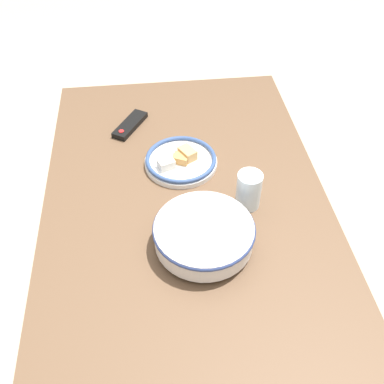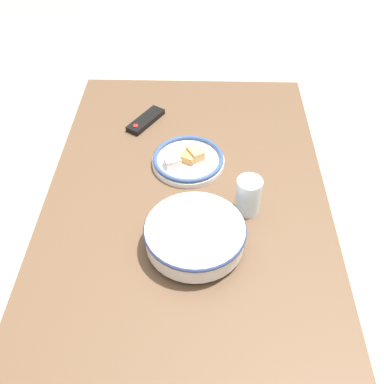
{
  "view_description": "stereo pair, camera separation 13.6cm",
  "coord_description": "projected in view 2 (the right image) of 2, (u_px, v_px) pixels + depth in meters",
  "views": [
    {
      "loc": [
        -1.0,
        0.09,
        1.78
      ],
      "look_at": [
        -0.04,
        -0.02,
        0.82
      ],
      "focal_mm": 42.0,
      "sensor_mm": 36.0,
      "label": 1
    },
    {
      "loc": [
        -1.01,
        -0.04,
        1.78
      ],
      "look_at": [
        -0.04,
        -0.02,
        0.82
      ],
      "focal_mm": 42.0,
      "sensor_mm": 36.0,
      "label": 2
    }
  ],
  "objects": [
    {
      "name": "ground_plane",
      "position": [
        188.0,
        317.0,
        1.97
      ],
      "size": [
        8.0,
        8.0,
        0.0
      ],
      "primitive_type": "plane",
      "color": "#B7A88E"
    },
    {
      "name": "dining_table",
      "position": [
        187.0,
        211.0,
        1.48
      ],
      "size": [
        1.32,
        0.88,
        0.78
      ],
      "color": "brown",
      "rests_on": "ground_plane"
    },
    {
      "name": "food_plate",
      "position": [
        189.0,
        160.0,
        1.5
      ],
      "size": [
        0.24,
        0.24,
        0.05
      ],
      "color": "white",
      "rests_on": "dining_table"
    },
    {
      "name": "drinking_glass",
      "position": [
        248.0,
        196.0,
        1.32
      ],
      "size": [
        0.08,
        0.08,
        0.12
      ],
      "color": "silver",
      "rests_on": "dining_table"
    },
    {
      "name": "noodle_bowl",
      "position": [
        195.0,
        235.0,
        1.23
      ],
      "size": [
        0.28,
        0.28,
        0.08
      ],
      "color": "silver",
      "rests_on": "dining_table"
    },
    {
      "name": "tv_remote",
      "position": [
        146.0,
        120.0,
        1.67
      ],
      "size": [
        0.17,
        0.14,
        0.02
      ],
      "rotation": [
        0.0,
        0.0,
        1.02
      ],
      "color": "black",
      "rests_on": "dining_table"
    }
  ]
}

